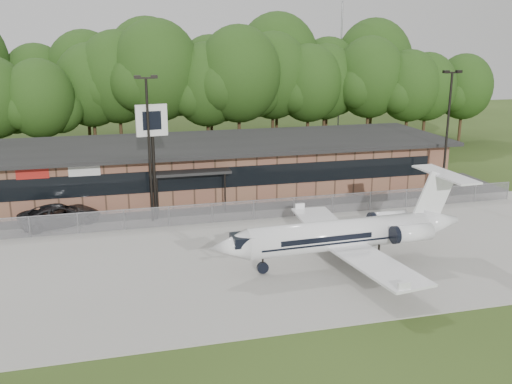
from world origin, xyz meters
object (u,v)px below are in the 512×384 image
object	(u,v)px
business_jet	(348,235)
suv	(60,215)
pole_sign	(152,133)
terminal	(205,166)

from	to	relation	value
business_jet	suv	world-z (taller)	business_jet
business_jet	pole_sign	world-z (taller)	pole_sign
terminal	pole_sign	size ratio (longest dim) A/B	4.96
terminal	pole_sign	xyz separation A→B (m)	(-4.73, -7.14, 4.14)
terminal	suv	distance (m)	13.15
terminal	suv	xyz separation A→B (m)	(-11.28, -6.60, -1.42)
suv	pole_sign	xyz separation A→B (m)	(6.55, -0.55, 5.56)
pole_sign	business_jet	bearing A→B (deg)	-56.69
business_jet	pole_sign	distance (m)	15.51
terminal	business_jet	xyz separation A→B (m)	(5.15, -18.22, -0.34)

